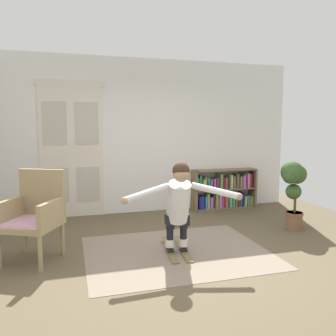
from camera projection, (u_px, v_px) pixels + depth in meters
The scene contains 9 objects.
ground_plane at pixel (188, 260), 4.20m from camera, with size 7.20×7.20×0.00m, color brown.
back_wall at pixel (143, 136), 6.51m from camera, with size 6.00×0.10×2.90m, color silver.
double_door at pixel (72, 149), 6.12m from camera, with size 1.22×0.05×2.45m.
rug at pixel (177, 252), 4.47m from camera, with size 2.35×1.89×0.01m, color #7F6F5F.
bookshelf at pixel (224, 190), 6.88m from camera, with size 1.33×0.30×0.78m.
wicker_chair at pixel (34, 213), 4.16m from camera, with size 0.81×0.81×1.10m.
potted_plant at pixel (294, 183), 5.39m from camera, with size 0.43×0.35×1.10m.
skis_pair at pixel (176, 249), 4.49m from camera, with size 0.36×0.87×0.07m.
person_skier at pixel (179, 201), 4.25m from camera, with size 1.45×0.65×1.14m.
Camera 1 is at (-1.35, -3.82, 1.62)m, focal length 36.51 mm.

